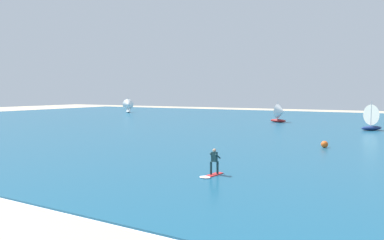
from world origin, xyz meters
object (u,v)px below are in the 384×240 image
Objects in this scene: sailboat_mid_right at (128,106)px; sailboat_far_left at (375,117)px; kitesurfer at (212,166)px; sailboat_heeled_over at (280,113)px; marker_buoy at (324,144)px.

sailboat_mid_right is 59.80m from sailboat_far_left.
kitesurfer is 0.56× the size of sailboat_heeled_over.
sailboat_mid_right is at bearing 145.45° from marker_buoy.
kitesurfer is at bearing -106.14° from marker_buoy.
sailboat_far_left is at bearing 77.12° from kitesurfer.
sailboat_mid_right is 6.15× the size of marker_buoy.
sailboat_far_left is at bearing -16.82° from sailboat_mid_right.
marker_buoy is (-3.57, -19.65, -1.50)m from sailboat_far_left.
sailboat_far_left is at bearing 79.69° from marker_buoy.
sailboat_far_left is 1.11× the size of sailboat_heeled_over.
sailboat_heeled_over reaches higher than marker_buoy.
sailboat_far_left is 15.98m from sailboat_heeled_over.
sailboat_far_left is 20.03m from marker_buoy.
sailboat_mid_right is 43.96m from sailboat_heeled_over.
sailboat_mid_right reaches higher than kitesurfer.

